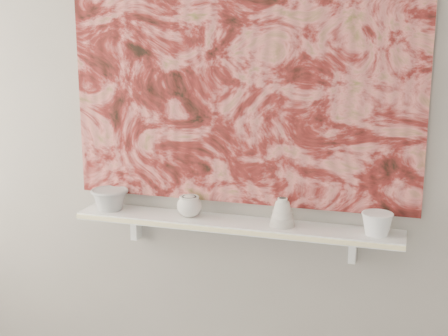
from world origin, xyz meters
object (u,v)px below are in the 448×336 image
at_px(bowl_white, 377,223).
at_px(shelf, 235,224).
at_px(bowl_grey, 110,199).
at_px(cup_cream, 189,206).
at_px(painting, 241,74).
at_px(bell_vessel, 282,212).

bearing_deg(bowl_white, shelf, 180.00).
distance_m(bowl_grey, cup_cream, 0.38).
xyz_separation_m(painting, bowl_white, (0.58, -0.08, -0.56)).
height_order(shelf, painting, painting).
height_order(cup_cream, bell_vessel, bell_vessel).
xyz_separation_m(shelf, bowl_white, (0.58, 0.00, 0.06)).
distance_m(painting, bowl_white, 0.82).
bearing_deg(painting, shelf, -90.00).
distance_m(shelf, bell_vessel, 0.22).
bearing_deg(cup_cream, bell_vessel, 0.00).
relative_size(bowl_grey, cup_cream, 1.58).
relative_size(shelf, bowl_white, 11.17).
relative_size(cup_cream, bowl_white, 0.85).
bearing_deg(bowl_grey, shelf, 0.00).
height_order(bowl_grey, cup_cream, same).
bearing_deg(shelf, painting, 90.00).
height_order(painting, bell_vessel, painting).
bearing_deg(shelf, bowl_white, 0.00).
height_order(bowl_grey, bell_vessel, bell_vessel).
xyz_separation_m(cup_cream, bell_vessel, (0.41, 0.00, 0.01)).
bearing_deg(bowl_white, painting, 172.16).
distance_m(cup_cream, bowl_white, 0.79).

